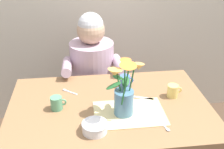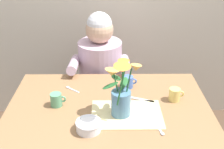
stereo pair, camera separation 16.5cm
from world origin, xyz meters
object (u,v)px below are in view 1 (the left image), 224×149
Objects in this scene: seated_person at (93,82)px; flower_vase at (124,92)px; dinner_knife at (138,97)px; tea_cup at (125,81)px; coffee_cup at (173,91)px; ceramic_bowl at (95,127)px; ceramic_mug at (57,103)px.

flower_vase is (0.14, -0.72, 0.32)m from seated_person.
seated_person reaches higher than dinner_knife.
tea_cup and coffee_cup have the same top height.
seated_person reaches higher than tea_cup.
tea_cup reaches higher than dinner_knife.
coffee_cup is at bearing -30.35° from tea_cup.
seated_person is 5.97× the size of dinner_knife.
seated_person is at bearing 87.59° from ceramic_bowl.
flower_vase is at bearing -100.86° from tea_cup.
flower_vase is at bearing -15.73° from ceramic_mug.
dinner_knife is at bearing 6.62° from ceramic_mug.
dinner_knife is (0.29, 0.29, -0.03)m from ceramic_bowl.
coffee_cup is (0.22, -0.01, 0.04)m from dinner_knife.
coffee_cup is (0.33, 0.15, -0.11)m from flower_vase.
coffee_cup is (0.47, -0.56, 0.22)m from seated_person.
ceramic_bowl reaches higher than dinner_knife.
tea_cup is (-0.06, 0.15, 0.04)m from dinner_knife.
ceramic_mug is (-0.24, -0.61, 0.22)m from seated_person.
seated_person is 0.77m from coffee_cup.
flower_vase is 2.68× the size of ceramic_bowl.
ceramic_mug is at bearing -112.59° from seated_person.
coffee_cup is at bearing 29.24° from ceramic_bowl.
tea_cup reaches higher than ceramic_bowl.
seated_person is 0.64m from dinner_knife.
flower_vase is at bearing -155.44° from coffee_cup.
flower_vase is at bearing 37.23° from ceramic_bowl.
tea_cup is (0.06, 0.31, -0.11)m from flower_vase.
coffee_cup is (0.51, 0.28, 0.01)m from ceramic_bowl.
ceramic_mug is at bearing -152.30° from dinner_knife.
flower_vase is at bearing -80.50° from seated_person.
ceramic_bowl is 1.46× the size of tea_cup.
seated_person reaches higher than flower_vase.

